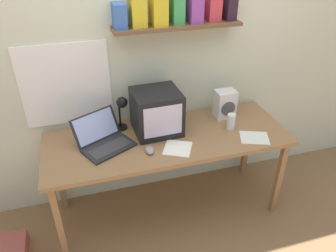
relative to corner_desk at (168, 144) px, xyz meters
name	(u,v)px	position (x,y,z in m)	size (l,w,h in m)	color
ground_plane	(168,208)	(0.00, 0.00, -0.70)	(12.00, 12.00, 0.00)	olive
back_wall	(154,52)	(0.00, 0.40, 0.61)	(5.60, 0.24, 2.60)	beige
corner_desk	(168,144)	(0.00, 0.00, 0.00)	(1.87, 0.68, 0.76)	#946943
crt_monitor	(157,112)	(-0.06, 0.12, 0.23)	(0.36, 0.35, 0.34)	black
laptop	(103,138)	(-0.49, 0.04, 0.12)	(0.46, 0.44, 0.22)	#232326
desk_lamp	(122,108)	(-0.31, 0.20, 0.26)	(0.11, 0.14, 0.30)	black
juice_glass	(231,122)	(0.51, -0.02, 0.12)	(0.07, 0.07, 0.13)	white
space_heater	(225,104)	(0.54, 0.17, 0.18)	(0.17, 0.14, 0.24)	white
computer_mouse	(150,150)	(-0.18, -0.15, 0.08)	(0.07, 0.11, 0.03)	gray
loose_paper_near_monitor	(254,138)	(0.63, -0.20, 0.06)	(0.26, 0.24, 0.00)	white
printed_handout	(178,148)	(0.03, -0.16, 0.06)	(0.26, 0.26, 0.00)	white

